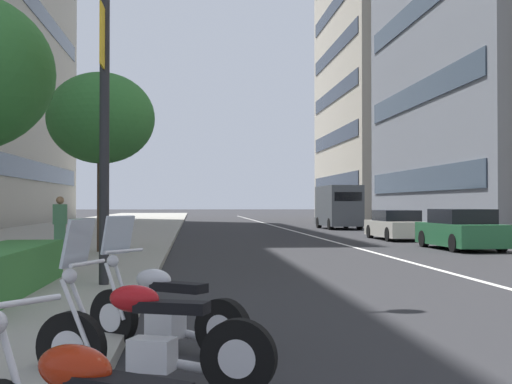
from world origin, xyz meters
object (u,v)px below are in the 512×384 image
(delivery_van_ahead, at_px, (339,206))
(street_lamp_with_banners, at_px, (122,23))
(motorcycle_under_tarp, at_px, (163,312))
(motorcycle_second_in_row, at_px, (148,339))
(car_mid_block_traffic, at_px, (461,230))
(car_following_behind, at_px, (396,226))
(street_tree_by_lamp_post, at_px, (101,118))
(pedestrian_on_plaza, at_px, (60,225))

(delivery_van_ahead, xyz_separation_m, street_lamp_with_banners, (-31.74, 10.65, 3.45))
(delivery_van_ahead, distance_m, street_lamp_with_banners, 33.65)
(delivery_van_ahead, height_order, street_lamp_with_banners, street_lamp_with_banners)
(motorcycle_under_tarp, relative_size, delivery_van_ahead, 0.35)
(motorcycle_second_in_row, xyz_separation_m, car_mid_block_traffic, (18.03, -9.84, 0.23))
(motorcycle_under_tarp, xyz_separation_m, car_following_behind, (23.40, -9.47, 0.19))
(motorcycle_under_tarp, xyz_separation_m, street_lamp_with_banners, (5.28, 0.97, 4.47))
(street_tree_by_lamp_post, bearing_deg, motorcycle_under_tarp, -170.13)
(motorcycle_second_in_row, xyz_separation_m, pedestrian_on_plaza, (15.10, 3.51, 0.56))
(car_following_behind, relative_size, street_tree_by_lamp_post, 0.85)
(motorcycle_second_in_row, relative_size, motorcycle_under_tarp, 1.19)
(motorcycle_second_in_row, relative_size, car_following_behind, 0.45)
(pedestrian_on_plaza, bearing_deg, delivery_van_ahead, -35.01)
(street_lamp_with_banners, xyz_separation_m, street_tree_by_lamp_post, (8.95, 1.51, -0.68))
(car_mid_block_traffic, bearing_deg, pedestrian_on_plaza, 101.04)
(car_mid_block_traffic, bearing_deg, motorcycle_under_tarp, 147.99)
(motorcycle_under_tarp, relative_size, car_mid_block_traffic, 0.40)
(street_lamp_with_banners, bearing_deg, car_mid_block_traffic, -43.78)
(car_following_behind, bearing_deg, street_lamp_with_banners, 149.49)
(car_mid_block_traffic, relative_size, car_following_behind, 0.96)
(car_mid_block_traffic, xyz_separation_m, delivery_van_ahead, (20.53, 0.09, 0.79))
(motorcycle_second_in_row, height_order, pedestrian_on_plaza, pedestrian_on_plaza)
(delivery_van_ahead, relative_size, pedestrian_on_plaza, 3.03)
(car_mid_block_traffic, relative_size, street_lamp_with_banners, 0.56)
(street_lamp_with_banners, bearing_deg, street_tree_by_lamp_post, 9.58)
(delivery_van_ahead, bearing_deg, street_tree_by_lamp_post, 150.26)
(motorcycle_under_tarp, xyz_separation_m, street_tree_by_lamp_post, (14.23, 2.48, 3.79))
(motorcycle_under_tarp, distance_m, street_lamp_with_banners, 6.99)
(street_lamp_with_banners, bearing_deg, pedestrian_on_plaza, 17.48)
(street_lamp_with_banners, bearing_deg, motorcycle_under_tarp, -169.64)
(motorcycle_under_tarp, bearing_deg, street_lamp_with_banners, -42.19)
(street_tree_by_lamp_post, xyz_separation_m, pedestrian_on_plaza, (-0.68, 1.09, -3.23))
(car_mid_block_traffic, bearing_deg, street_lamp_with_banners, 134.87)
(motorcycle_under_tarp, height_order, car_following_behind, motorcycle_under_tarp)
(motorcycle_second_in_row, relative_size, street_lamp_with_banners, 0.27)
(car_mid_block_traffic, distance_m, street_tree_by_lamp_post, 12.95)
(motorcycle_second_in_row, relative_size, pedestrian_on_plaza, 1.26)
(car_mid_block_traffic, distance_m, car_following_behind, 6.92)
(motorcycle_under_tarp, relative_size, car_following_behind, 0.38)
(pedestrian_on_plaza, bearing_deg, motorcycle_second_in_row, -172.48)
(motorcycle_second_in_row, xyz_separation_m, street_lamp_with_banners, (6.83, 0.90, 4.47))
(car_following_behind, height_order, street_lamp_with_banners, street_lamp_with_banners)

